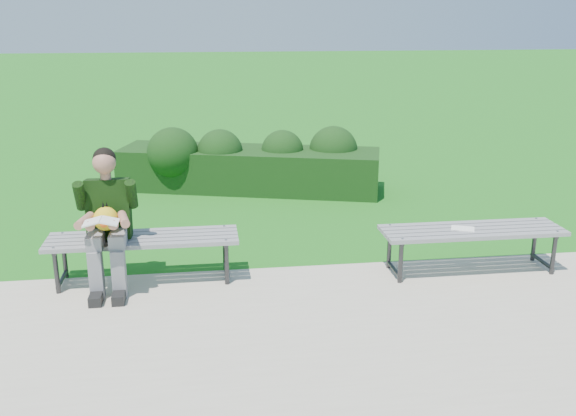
% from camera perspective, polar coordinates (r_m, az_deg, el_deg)
% --- Properties ---
extents(ground, '(80.00, 80.00, 0.00)m').
position_cam_1_polar(ground, '(6.57, -2.03, -5.52)').
color(ground, '#3A6C22').
rests_on(ground, ground).
extents(walkway, '(30.00, 3.50, 0.02)m').
position_cam_1_polar(walkway, '(5.00, 0.05, -12.99)').
color(walkway, beige).
rests_on(walkway, ground).
extents(hedge, '(3.91, 1.96, 0.94)m').
position_cam_1_polar(hedge, '(9.48, -3.50, 4.04)').
color(hedge, '#123D13').
rests_on(hedge, ground).
extents(bench_left, '(1.80, 0.50, 0.46)m').
position_cam_1_polar(bench_left, '(6.27, -12.74, -2.97)').
color(bench_left, gray).
rests_on(bench_left, walkway).
extents(bench_right, '(1.80, 0.50, 0.46)m').
position_cam_1_polar(bench_right, '(6.61, 16.04, -2.20)').
color(bench_right, gray).
rests_on(bench_right, walkway).
extents(seated_boy, '(0.56, 0.76, 1.31)m').
position_cam_1_polar(seated_boy, '(6.13, -15.78, -0.72)').
color(seated_boy, gray).
rests_on(seated_boy, walkway).
extents(paper_sheet, '(0.27, 0.23, 0.01)m').
position_cam_1_polar(paper_sheet, '(6.55, 15.27, -1.77)').
color(paper_sheet, white).
rests_on(paper_sheet, bench_right).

